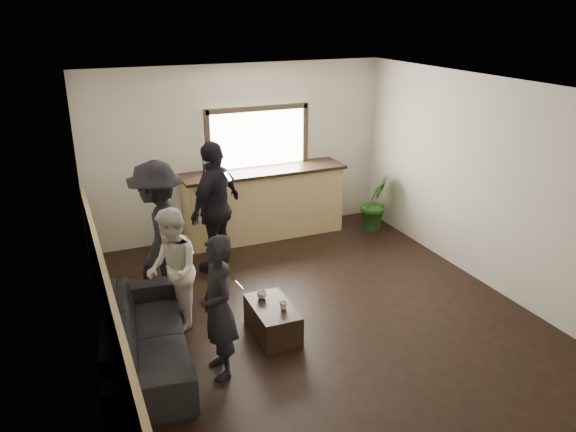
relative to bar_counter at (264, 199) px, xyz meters
name	(u,v)px	position (x,y,z in m)	size (l,w,h in m)	color
ground	(319,314)	(-0.30, -2.70, -0.64)	(5.00, 6.00, 0.01)	black
room_shell	(262,213)	(-1.04, -2.70, 0.83)	(5.01, 6.01, 2.80)	silver
bar_counter	(264,199)	(0.00, 0.00, 0.00)	(2.70, 0.68, 2.13)	tan
sofa	(145,335)	(-2.45, -2.84, -0.32)	(2.21, 0.86, 0.65)	black
coffee_table	(272,319)	(-0.99, -2.86, -0.46)	(0.45, 0.81, 0.36)	black
cup_a	(262,295)	(-1.04, -2.65, -0.23)	(0.11, 0.11, 0.09)	silver
cup_b	(283,305)	(-0.89, -2.97, -0.24)	(0.09, 0.09, 0.09)	silver
potted_plant	(375,202)	(1.85, -0.46, -0.16)	(0.53, 0.43, 0.96)	#2D6623
person_a	(218,308)	(-1.76, -3.35, 0.13)	(0.46, 0.57, 1.54)	black
person_b	(172,271)	(-2.00, -2.28, 0.11)	(0.59, 0.75, 1.49)	silver
person_c	(159,233)	(-2.00, -1.54, 0.29)	(1.13, 1.39, 1.87)	black
person_d	(216,207)	(-1.08, -0.93, 0.31)	(1.15, 1.09, 1.91)	black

